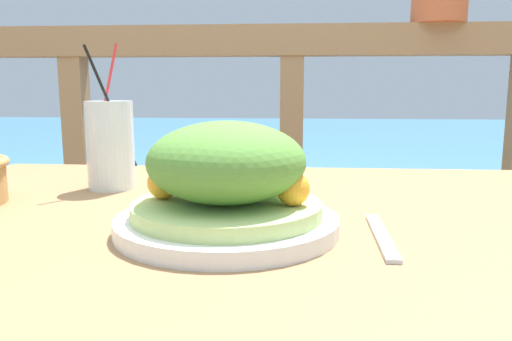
# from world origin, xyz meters

# --- Properties ---
(patio_table) EXTENTS (1.27, 0.90, 0.74)m
(patio_table) POSITION_xyz_m (0.00, 0.00, 0.65)
(patio_table) COLOR #997047
(patio_table) RESTS_ON ground_plane
(railing_fence) EXTENTS (2.80, 0.08, 1.09)m
(railing_fence) POSITION_xyz_m (0.00, 0.90, 0.75)
(railing_fence) COLOR #937551
(railing_fence) RESTS_ON ground_plane
(sea_backdrop) EXTENTS (12.00, 4.00, 0.53)m
(sea_backdrop) POSITION_xyz_m (0.00, 3.40, 0.27)
(sea_backdrop) COLOR teal
(sea_backdrop) RESTS_ON ground_plane
(salad_plate) EXTENTS (0.27, 0.27, 0.14)m
(salad_plate) POSITION_xyz_m (-0.07, -0.05, 0.80)
(salad_plate) COLOR silver
(salad_plate) RESTS_ON patio_table
(drink_glass) EXTENTS (0.08, 0.08, 0.25)m
(drink_glass) POSITION_xyz_m (-0.31, 0.19, 0.81)
(drink_glass) COLOR silver
(drink_glass) RESTS_ON patio_table
(fork) EXTENTS (0.02, 0.18, 0.00)m
(fork) POSITION_xyz_m (0.12, -0.07, 0.74)
(fork) COLOR silver
(fork) RESTS_ON patio_table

